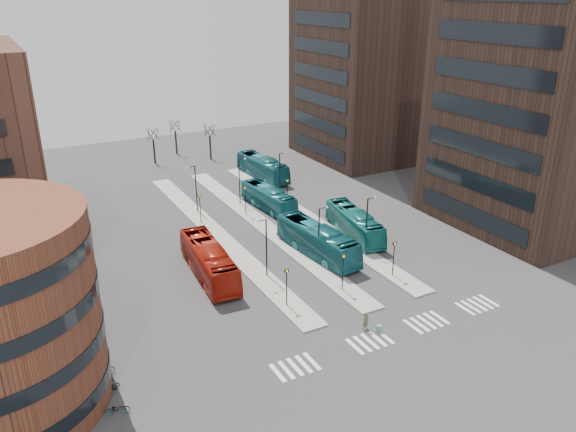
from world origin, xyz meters
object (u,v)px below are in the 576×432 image
bicycle_near (117,409)px  bicycle_mid (109,387)px  suitcase (379,329)px  commuter_c (331,259)px  teal_bus_c (354,223)px  red_bus (209,261)px  teal_bus_d (263,167)px  commuter_b (332,258)px  commuter_a (217,280)px  teal_bus_a (317,240)px  teal_bus_b (269,198)px  bicycle_far (103,371)px  traveller (366,321)px

bicycle_near → bicycle_mid: size_ratio=1.10×
suitcase → commuter_c: size_ratio=0.37×
teal_bus_c → bicycle_near: bearing=-142.4°
red_bus → commuter_c: (11.87, -3.97, -0.86)m
teal_bus_d → bicycle_near: size_ratio=7.12×
suitcase → commuter_b: commuter_b is taller
bicycle_near → suitcase: bearing=-76.9°
commuter_a → commuter_c: 12.22m
suitcase → commuter_a: 16.25m
teal_bus_a → commuter_c: 3.08m
teal_bus_b → teal_bus_d: (5.04, 12.05, 0.16)m
teal_bus_c → commuter_c: bearing=-132.1°
commuter_a → bicycle_near: (-12.35, -12.93, -0.43)m
teal_bus_b → bicycle_near: bearing=-135.8°
commuter_a → bicycle_mid: (-12.35, -10.41, -0.41)m
teal_bus_b → bicycle_near: teal_bus_b is taller
teal_bus_b → teal_bus_c: teal_bus_c is taller
suitcase → teal_bus_a: teal_bus_a is taller
commuter_b → commuter_c: bearing=43.5°
commuter_b → bicycle_near: commuter_b is taller
teal_bus_a → teal_bus_c: size_ratio=1.08×
commuter_b → bicycle_far: bearing=126.5°
traveller → bicycle_far: size_ratio=0.93×
teal_bus_b → bicycle_near: (-26.16, -29.32, -1.04)m
teal_bus_a → bicycle_far: (-24.62, -10.09, -1.20)m
suitcase → red_bus: red_bus is taller
commuter_a → commuter_b: bearing=178.3°
commuter_a → bicycle_mid: size_ratio=1.15×
commuter_a → commuter_c: commuter_a is taller
bicycle_far → suitcase: bearing=-117.1°
red_bus → commuter_b: bearing=-14.7°
commuter_a → red_bus: bearing=-91.0°
red_bus → teal_bus_a: (11.99, -1.01, -0.02)m
suitcase → traveller: 1.24m
commuter_b → teal_bus_b: bearing=15.5°
teal_bus_b → commuter_c: 17.79m
teal_bus_b → traveller: size_ratio=6.50×
teal_bus_a → teal_bus_d: teal_bus_a is taller
teal_bus_d → bicycle_near: 51.83m
teal_bus_c → suitcase: bearing=-109.7°
red_bus → commuter_b: 12.64m
suitcase → commuter_b: size_ratio=0.32×
teal_bus_d → bicycle_mid: teal_bus_d is taller
teal_bus_c → bicycle_mid: bearing=-146.1°
bicycle_far → bicycle_near: bearing=166.0°
teal_bus_c → bicycle_far: teal_bus_c is taller
teal_bus_b → suitcase: bearing=-103.0°
suitcase → commuter_c: bearing=87.5°
teal_bus_d → red_bus: bearing=-129.5°
commuter_c → traveller: bearing=-17.1°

